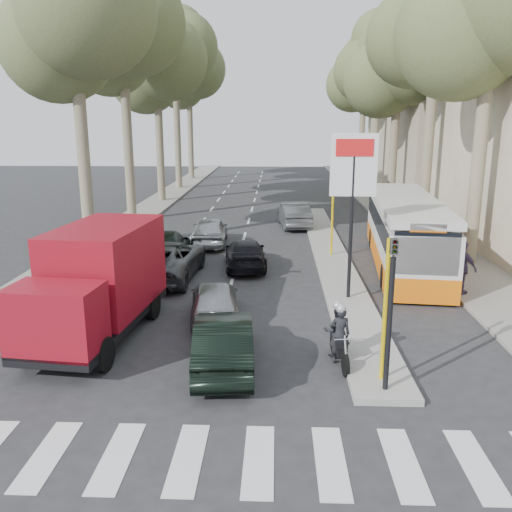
{
  "coord_description": "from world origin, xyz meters",
  "views": [
    {
      "loc": [
        0.77,
        -12.63,
        6.0
      ],
      "look_at": [
        0.12,
        4.85,
        1.6
      ],
      "focal_mm": 38.0,
      "sensor_mm": 36.0,
      "label": 1
    }
  ],
  "objects_px": {
    "silver_hatchback": "(215,300)",
    "dark_hatchback": "(224,341)",
    "red_truck": "(98,281)",
    "motorcycle": "(338,334)",
    "city_bus": "(405,230)"
  },
  "relations": [
    {
      "from": "silver_hatchback",
      "to": "dark_hatchback",
      "type": "bearing_deg",
      "value": 93.51
    },
    {
      "from": "red_truck",
      "to": "motorcycle",
      "type": "bearing_deg",
      "value": -6.26
    },
    {
      "from": "city_bus",
      "to": "dark_hatchback",
      "type": "bearing_deg",
      "value": -117.72
    },
    {
      "from": "motorcycle",
      "to": "city_bus",
      "type": "bearing_deg",
      "value": 61.98
    },
    {
      "from": "dark_hatchback",
      "to": "city_bus",
      "type": "xyz_separation_m",
      "value": [
        6.7,
        10.08,
        0.86
      ]
    },
    {
      "from": "silver_hatchback",
      "to": "motorcycle",
      "type": "bearing_deg",
      "value": 133.57
    },
    {
      "from": "silver_hatchback",
      "to": "red_truck",
      "type": "relative_size",
      "value": 0.6
    },
    {
      "from": "silver_hatchback",
      "to": "motorcycle",
      "type": "distance_m",
      "value": 4.52
    },
    {
      "from": "silver_hatchback",
      "to": "red_truck",
      "type": "height_order",
      "value": "red_truck"
    },
    {
      "from": "dark_hatchback",
      "to": "city_bus",
      "type": "relative_size",
      "value": 0.36
    },
    {
      "from": "dark_hatchback",
      "to": "red_truck",
      "type": "distance_m",
      "value": 4.23
    },
    {
      "from": "red_truck",
      "to": "city_bus",
      "type": "bearing_deg",
      "value": 44.45
    },
    {
      "from": "silver_hatchback",
      "to": "red_truck",
      "type": "distance_m",
      "value": 3.56
    },
    {
      "from": "dark_hatchback",
      "to": "city_bus",
      "type": "bearing_deg",
      "value": -128.18
    },
    {
      "from": "dark_hatchback",
      "to": "red_truck",
      "type": "xyz_separation_m",
      "value": [
        -3.68,
        1.84,
        0.98
      ]
    }
  ]
}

